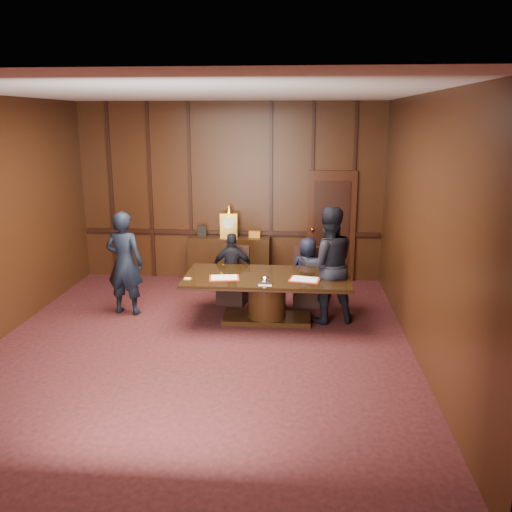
{
  "coord_description": "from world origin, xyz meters",
  "views": [
    {
      "loc": [
        1.38,
        -7.1,
        3.18
      ],
      "look_at": [
        0.7,
        1.21,
        1.05
      ],
      "focal_mm": 38.0,
      "sensor_mm": 36.0,
      "label": 1
    }
  ],
  "objects_px": {
    "sideboard": "(230,257)",
    "signatory_left": "(233,269)",
    "signatory_right": "(308,272)",
    "witness_right": "(327,265)",
    "conference_table": "(267,291)",
    "witness_left": "(125,263)"
  },
  "relations": [
    {
      "from": "sideboard",
      "to": "signatory_left",
      "type": "height_order",
      "value": "sideboard"
    },
    {
      "from": "signatory_left",
      "to": "signatory_right",
      "type": "height_order",
      "value": "signatory_left"
    },
    {
      "from": "witness_right",
      "to": "signatory_right",
      "type": "bearing_deg",
      "value": -79.83
    },
    {
      "from": "witness_right",
      "to": "signatory_left",
      "type": "bearing_deg",
      "value": -36.57
    },
    {
      "from": "conference_table",
      "to": "witness_left",
      "type": "height_order",
      "value": "witness_left"
    },
    {
      "from": "signatory_left",
      "to": "signatory_right",
      "type": "bearing_deg",
      "value": -179.89
    },
    {
      "from": "sideboard",
      "to": "conference_table",
      "type": "bearing_deg",
      "value": -67.82
    },
    {
      "from": "witness_right",
      "to": "sideboard",
      "type": "bearing_deg",
      "value": -61.08
    },
    {
      "from": "sideboard",
      "to": "signatory_left",
      "type": "distance_m",
      "value": 1.39
    },
    {
      "from": "witness_left",
      "to": "witness_right",
      "type": "distance_m",
      "value": 3.31
    },
    {
      "from": "sideboard",
      "to": "signatory_right",
      "type": "height_order",
      "value": "sideboard"
    },
    {
      "from": "signatory_right",
      "to": "witness_left",
      "type": "distance_m",
      "value": 3.08
    },
    {
      "from": "sideboard",
      "to": "witness_left",
      "type": "height_order",
      "value": "witness_left"
    },
    {
      "from": "witness_left",
      "to": "signatory_left",
      "type": "bearing_deg",
      "value": -150.95
    },
    {
      "from": "signatory_left",
      "to": "signatory_right",
      "type": "relative_size",
      "value": 1.04
    },
    {
      "from": "sideboard",
      "to": "signatory_right",
      "type": "xyz_separation_m",
      "value": [
        1.53,
        -1.36,
        0.12
      ]
    },
    {
      "from": "conference_table",
      "to": "signatory_right",
      "type": "xyz_separation_m",
      "value": [
        0.65,
        0.8,
        0.1
      ]
    },
    {
      "from": "sideboard",
      "to": "signatory_right",
      "type": "distance_m",
      "value": 2.05
    },
    {
      "from": "signatory_right",
      "to": "witness_left",
      "type": "xyz_separation_m",
      "value": [
        -3.01,
        -0.63,
        0.26
      ]
    },
    {
      "from": "sideboard",
      "to": "witness_left",
      "type": "distance_m",
      "value": 2.51
    },
    {
      "from": "sideboard",
      "to": "witness_right",
      "type": "xyz_separation_m",
      "value": [
        1.83,
        -2.07,
        0.45
      ]
    },
    {
      "from": "signatory_right",
      "to": "conference_table",
      "type": "bearing_deg",
      "value": 64.22
    }
  ]
}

